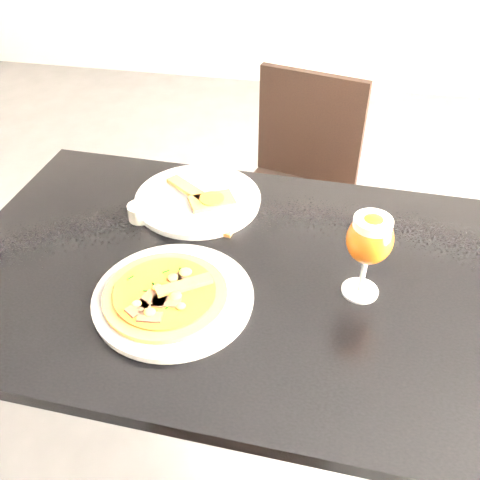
% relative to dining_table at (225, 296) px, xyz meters
% --- Properties ---
extents(dining_table, '(1.22, 0.84, 0.75)m').
position_rel_dining_table_xyz_m(dining_table, '(0.00, 0.00, 0.00)').
color(dining_table, black).
rests_on(dining_table, ground).
extents(chair_far, '(0.48, 0.48, 0.86)m').
position_rel_dining_table_xyz_m(chair_far, '(0.08, 0.76, -0.18)').
color(chair_far, black).
rests_on(chair_far, ground).
extents(plate_main, '(0.37, 0.37, 0.02)m').
position_rel_dining_table_xyz_m(plate_main, '(-0.08, -0.12, 0.10)').
color(plate_main, silver).
rests_on(plate_main, dining_table).
extents(pizza, '(0.25, 0.25, 0.03)m').
position_rel_dining_table_xyz_m(pizza, '(-0.09, -0.13, 0.12)').
color(pizza, '#9A5B25').
rests_on(pizza, plate_main).
extents(plate_second, '(0.39, 0.39, 0.02)m').
position_rel_dining_table_xyz_m(plate_second, '(-0.12, 0.23, 0.10)').
color(plate_second, silver).
rests_on(plate_second, dining_table).
extents(crust_scraps, '(0.20, 0.15, 0.02)m').
position_rel_dining_table_xyz_m(crust_scraps, '(-0.10, 0.22, 0.11)').
color(crust_scraps, '#9A5B25').
rests_on(crust_scraps, plate_second).
extents(loose_crust, '(0.12, 0.04, 0.01)m').
position_rel_dining_table_xyz_m(loose_crust, '(-0.06, 0.12, 0.09)').
color(loose_crust, '#9A5B25').
rests_on(loose_crust, dining_table).
extents(sauce_cup, '(0.06, 0.06, 0.04)m').
position_rel_dining_table_xyz_m(sauce_cup, '(-0.24, 0.13, 0.11)').
color(sauce_cup, silver).
rests_on(sauce_cup, dining_table).
extents(beer_glass, '(0.09, 0.09, 0.19)m').
position_rel_dining_table_xyz_m(beer_glass, '(0.29, -0.02, 0.23)').
color(beer_glass, silver).
rests_on(beer_glass, dining_table).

